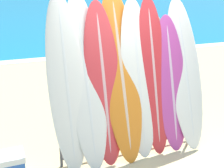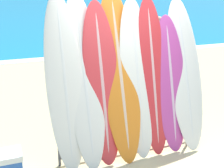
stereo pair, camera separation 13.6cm
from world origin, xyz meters
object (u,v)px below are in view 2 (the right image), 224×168
object	(u,v)px
surfboard_slot_4	(137,79)
surfboard_slot_5	(153,76)
surfboard_slot_1	(84,81)
surfboard_slot_3	(120,75)
surfboard_slot_7	(185,74)
person_near_water	(158,49)
surfboard_slot_0	(65,84)
person_mid_beach	(79,40)
surfboard_slot_2	(102,84)
surfboard_slot_6	(171,84)
surfboard_rack	(130,125)

from	to	relation	value
surfboard_slot_4	surfboard_slot_5	xyz separation A→B (m)	(0.26, -0.00, 0.01)
surfboard_slot_1	surfboard_slot_5	world-z (taller)	surfboard_slot_1
surfboard_slot_5	surfboard_slot_3	bearing A→B (deg)	176.03
surfboard_slot_7	person_near_water	xyz separation A→B (m)	(1.03, 2.80, -0.20)
surfboard_slot_0	person_mid_beach	distance (m)	5.97
surfboard_slot_5	surfboard_slot_7	size ratio (longest dim) A/B	1.01
surfboard_slot_2	person_near_water	bearing A→B (deg)	49.14
surfboard_slot_1	surfboard_slot_5	distance (m)	1.08
surfboard_slot_3	surfboard_slot_5	xyz separation A→B (m)	(0.53, -0.04, -0.06)
surfboard_slot_0	surfboard_slot_1	xyz separation A→B (m)	(0.29, 0.03, 0.00)
surfboard_slot_5	person_near_water	distance (m)	3.24
surfboard_slot_4	surfboard_slot_2	bearing A→B (deg)	-179.44
surfboard_slot_7	surfboard_slot_6	bearing A→B (deg)	-169.33
surfboard_slot_2	person_near_water	distance (m)	3.73
surfboard_slot_6	person_mid_beach	world-z (taller)	surfboard_slot_6
surfboard_slot_0	surfboard_slot_3	xyz separation A→B (m)	(0.84, 0.03, 0.03)
surfboard_slot_4	person_mid_beach	distance (m)	5.75
surfboard_slot_5	surfboard_slot_4	bearing A→B (deg)	179.62
surfboard_rack	surfboard_slot_0	xyz separation A→B (m)	(-0.98, 0.06, 0.76)
surfboard_slot_5	person_near_water	bearing A→B (deg)	60.26
surfboard_rack	surfboard_slot_5	size ratio (longest dim) A/B	0.95
surfboard_slot_5	person_mid_beach	bearing A→B (deg)	87.01
surfboard_slot_3	person_mid_beach	world-z (taller)	surfboard_slot_3
person_near_water	surfboard_slot_7	bearing A→B (deg)	-178.17
person_near_water	surfboard_slot_1	bearing A→B (deg)	157.93
surfboard_slot_0	surfboard_slot_6	bearing A→B (deg)	-1.44
surfboard_slot_2	surfboard_slot_5	xyz separation A→B (m)	(0.83, 0.00, 0.02)
surfboard_slot_4	surfboard_slot_6	size ratio (longest dim) A/B	1.13
surfboard_slot_0	surfboard_slot_5	world-z (taller)	surfboard_slot_0
surfboard_slot_0	person_near_water	size ratio (longest dim) A/B	1.37
surfboard_slot_1	surfboard_slot_0	bearing A→B (deg)	-174.97
surfboard_slot_4	surfboard_slot_7	bearing A→B (deg)	0.83
surfboard_slot_0	surfboard_slot_5	xyz separation A→B (m)	(1.38, -0.00, -0.03)
surfboard_rack	person_near_water	distance (m)	3.54
surfboard_slot_1	surfboard_slot_4	bearing A→B (deg)	-1.89
surfboard_rack	surfboard_slot_1	world-z (taller)	surfboard_slot_1
surfboard_rack	person_mid_beach	world-z (taller)	person_mid_beach
person_near_water	surfboard_slot_5	bearing A→B (deg)	172.22
surfboard_slot_0	person_near_water	xyz separation A→B (m)	(2.98, 2.81, -0.25)
surfboard_rack	surfboard_slot_6	size ratio (longest dim) A/B	1.08
surfboard_slot_1	surfboard_slot_2	size ratio (longest dim) A/B	1.05
person_mid_beach	surfboard_slot_5	bearing A→B (deg)	120.72
person_mid_beach	surfboard_slot_1	bearing A→B (deg)	110.05
surfboard_slot_4	surfboard_slot_5	world-z (taller)	surfboard_slot_5
surfboard_slot_1	surfboard_rack	bearing A→B (deg)	-7.34
surfboard_slot_2	surfboard_slot_7	xyz separation A→B (m)	(1.41, 0.02, 0.01)
surfboard_slot_1	person_near_water	bearing A→B (deg)	45.97
surfboard_slot_0	surfboard_slot_4	world-z (taller)	surfboard_slot_0
surfboard_rack	person_near_water	size ratio (longest dim) A/B	1.27
surfboard_slot_3	surfboard_slot_5	distance (m)	0.54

